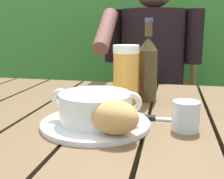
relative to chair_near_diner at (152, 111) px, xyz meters
name	(u,v)px	position (x,y,z in m)	size (l,w,h in m)	color
dining_table	(119,143)	(-0.04, -0.89, 0.17)	(1.44, 0.91, 0.73)	brown
hedge_backdrop	(170,4)	(0.07, 0.63, 0.65)	(3.42, 0.89, 2.68)	#39792F
chair_near_diner	(152,111)	(0.00, 0.00, 0.00)	(0.49, 0.43, 0.98)	brown
person_eating	(151,73)	(0.00, -0.20, 0.26)	(0.48, 0.47, 1.26)	black
serving_plate	(96,124)	(-0.08, -0.99, 0.26)	(0.26, 0.26, 0.01)	white
soup_bowl	(95,107)	(-0.08, -0.99, 0.30)	(0.22, 0.17, 0.08)	white
bread_roll	(114,117)	(-0.02, -1.06, 0.30)	(0.14, 0.12, 0.07)	tan
beer_glass	(127,75)	(-0.03, -0.78, 0.34)	(0.08, 0.08, 0.18)	orange
beer_bottle	(148,68)	(0.02, -0.72, 0.36)	(0.06, 0.06, 0.26)	#44361A
water_glass_small	(186,116)	(0.14, -0.98, 0.29)	(0.06, 0.06, 0.07)	silver
table_knife	(155,118)	(0.06, -0.92, 0.26)	(0.14, 0.02, 0.01)	silver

